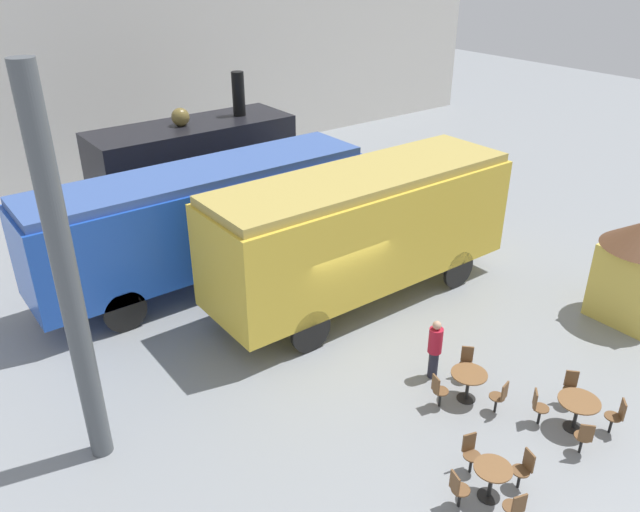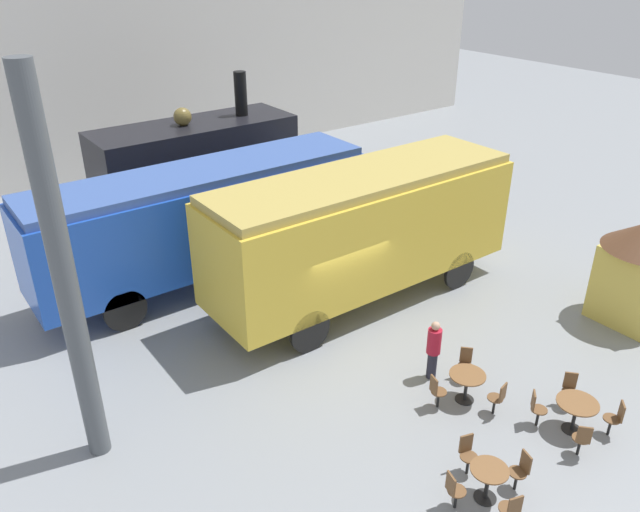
# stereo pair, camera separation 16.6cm
# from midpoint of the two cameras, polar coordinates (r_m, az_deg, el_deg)

# --- Properties ---
(ground_plane) EXTENTS (80.00, 80.00, 0.00)m
(ground_plane) POSITION_cam_midpoint_polar(r_m,az_deg,el_deg) (17.61, 0.94, -6.09)
(ground_plane) COLOR gray
(backdrop_wall) EXTENTS (44.00, 0.15, 9.00)m
(backdrop_wall) POSITION_cam_midpoint_polar(r_m,az_deg,el_deg) (29.37, -19.06, 15.56)
(backdrop_wall) COLOR silver
(backdrop_wall) RESTS_ON ground_plane
(steam_locomotive) EXTENTS (7.34, 2.58, 5.33)m
(steam_locomotive) POSITION_cam_midpoint_polar(r_m,az_deg,el_deg) (23.63, -11.59, 8.40)
(steam_locomotive) COLOR black
(steam_locomotive) RESTS_ON ground_plane
(streamlined_locomotive) EXTENTS (12.47, 2.51, 3.66)m
(streamlined_locomotive) POSITION_cam_midpoint_polar(r_m,az_deg,el_deg) (19.41, -8.68, 4.18)
(streamlined_locomotive) COLOR blue
(streamlined_locomotive) RESTS_ON ground_plane
(passenger_coach_vintage) EXTENTS (9.32, 2.81, 3.92)m
(passenger_coach_vintage) POSITION_cam_midpoint_polar(r_m,az_deg,el_deg) (17.77, 3.58, 2.73)
(passenger_coach_vintage) COLOR gold
(passenger_coach_vintage) RESTS_ON ground_plane
(cafe_table_near) EXTENTS (0.84, 0.84, 0.74)m
(cafe_table_near) POSITION_cam_midpoint_polar(r_m,az_deg,el_deg) (14.99, 13.11, -10.90)
(cafe_table_near) COLOR black
(cafe_table_near) RESTS_ON ground_plane
(cafe_table_mid) EXTENTS (0.89, 0.89, 0.76)m
(cafe_table_mid) POSITION_cam_midpoint_polar(r_m,az_deg,el_deg) (14.89, 22.22, -12.60)
(cafe_table_mid) COLOR black
(cafe_table_mid) RESTS_ON ground_plane
(cafe_table_far) EXTENTS (0.73, 0.73, 0.75)m
(cafe_table_far) POSITION_cam_midpoint_polar(r_m,az_deg,el_deg) (12.89, 15.07, -18.81)
(cafe_table_far) COLOR black
(cafe_table_far) RESTS_ON ground_plane
(cafe_chair_0) EXTENTS (0.39, 0.37, 0.87)m
(cafe_chair_0) POSITION_cam_midpoint_polar(r_m,az_deg,el_deg) (14.67, 10.43, -11.88)
(cafe_chair_0) COLOR black
(cafe_chair_0) RESTS_ON ground_plane
(cafe_chair_1) EXTENTS (0.36, 0.38, 0.87)m
(cafe_chair_1) POSITION_cam_midpoint_polar(r_m,az_deg,el_deg) (14.80, 15.85, -12.17)
(cafe_chair_1) COLOR black
(cafe_chair_1) RESTS_ON ground_plane
(cafe_chair_2) EXTENTS (0.40, 0.40, 0.87)m
(cafe_chair_2) POSITION_cam_midpoint_polar(r_m,az_deg,el_deg) (15.66, 12.97, -9.33)
(cafe_chair_2) COLOR black
(cafe_chair_2) RESTS_ON ground_plane
(cafe_chair_3) EXTENTS (0.40, 0.40, 0.87)m
(cafe_chair_3) POSITION_cam_midpoint_polar(r_m,az_deg,el_deg) (15.16, 25.25, -12.97)
(cafe_chair_3) COLOR black
(cafe_chair_3) RESTS_ON ground_plane
(cafe_chair_4) EXTENTS (0.40, 0.40, 0.87)m
(cafe_chair_4) POSITION_cam_midpoint_polar(r_m,az_deg,el_deg) (15.58, 21.67, -10.99)
(cafe_chair_4) COLOR black
(cafe_chair_4) RESTS_ON ground_plane
(cafe_chair_5) EXTENTS (0.40, 0.40, 0.87)m
(cafe_chair_5) POSITION_cam_midpoint_polar(r_m,az_deg,el_deg) (14.78, 18.99, -12.76)
(cafe_chair_5) COLOR black
(cafe_chair_5) RESTS_ON ground_plane
(cafe_chair_6) EXTENTS (0.40, 0.40, 0.87)m
(cafe_chair_6) POSITION_cam_midpoint_polar(r_m,az_deg,el_deg) (14.34, 22.70, -14.95)
(cafe_chair_6) COLOR black
(cafe_chair_6) RESTS_ON ground_plane
(cafe_chair_7) EXTENTS (0.39, 0.37, 0.87)m
(cafe_chair_7) POSITION_cam_midpoint_polar(r_m,az_deg,el_deg) (12.60, 12.08, -20.01)
(cafe_chair_7) COLOR black
(cafe_chair_7) RESTS_ON ground_plane
(cafe_chair_8) EXTENTS (0.37, 0.39, 0.87)m
(cafe_chair_8) POSITION_cam_midpoint_polar(r_m,az_deg,el_deg) (12.54, 17.03, -21.09)
(cafe_chair_8) COLOR black
(cafe_chair_8) RESTS_ON ground_plane
(cafe_chair_9) EXTENTS (0.39, 0.37, 0.87)m
(cafe_chair_9) POSITION_cam_midpoint_polar(r_m,az_deg,el_deg) (13.28, 17.82, -17.90)
(cafe_chair_9) COLOR black
(cafe_chair_9) RESTS_ON ground_plane
(cafe_chair_10) EXTENTS (0.37, 0.39, 0.87)m
(cafe_chair_10) POSITION_cam_midpoint_polar(r_m,az_deg,el_deg) (13.34, 13.22, -16.92)
(cafe_chair_10) COLOR black
(cafe_chair_10) RESTS_ON ground_plane
(visitor_person) EXTENTS (0.34, 0.34, 1.59)m
(visitor_person) POSITION_cam_midpoint_polar(r_m,az_deg,el_deg) (15.36, 10.15, -8.22)
(visitor_person) COLOR #262633
(visitor_person) RESTS_ON ground_plane
(ticket_kiosk) EXTENTS (2.34, 2.34, 3.00)m
(ticket_kiosk) POSITION_cam_midpoint_polar(r_m,az_deg,el_deg) (19.13, 27.03, -0.69)
(ticket_kiosk) COLOR #DBC151
(ticket_kiosk) RESTS_ON ground_plane
(support_pillar) EXTENTS (0.44, 0.44, 8.00)m
(support_pillar) POSITION_cam_midpoint_polar(r_m,az_deg,el_deg) (12.24, -22.40, -2.48)
(support_pillar) COLOR #4C5156
(support_pillar) RESTS_ON ground_plane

